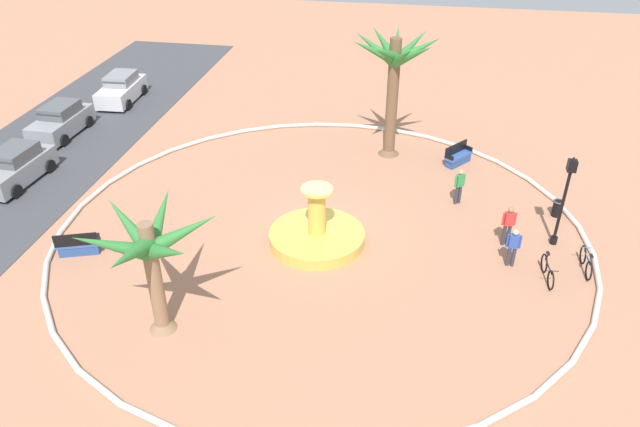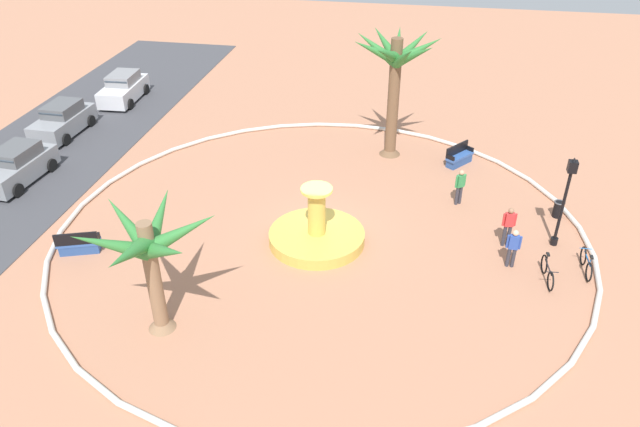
{
  "view_description": "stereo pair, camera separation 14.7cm",
  "coord_description": "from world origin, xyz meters",
  "px_view_note": "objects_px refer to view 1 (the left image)",
  "views": [
    {
      "loc": [
        -20.11,
        -3.5,
        13.62
      ],
      "look_at": [
        -0.23,
        0.01,
        1.0
      ],
      "focal_mm": 33.85,
      "sensor_mm": 36.0,
      "label": 1
    },
    {
      "loc": [
        -20.08,
        -3.65,
        13.62
      ],
      "look_at": [
        -0.23,
        0.01,
        1.0
      ],
      "focal_mm": 33.85,
      "sensor_mm": 36.0,
      "label": 2
    }
  ],
  "objects_px": {
    "bicycle_by_lamppost": "(586,262)",
    "bicycle_red_frame": "(547,271)",
    "person_cyclist_helmet": "(508,224)",
    "bench_east": "(458,157)",
    "fountain": "(317,235)",
    "parked_car_second": "(15,167)",
    "palm_tree_near_fountain": "(149,251)",
    "palm_tree_by_curb": "(394,67)",
    "person_pedestrian_stroll": "(459,185)",
    "trash_bin": "(557,208)",
    "parked_car_third": "(61,121)",
    "bench_west": "(79,246)",
    "lamppost": "(565,194)",
    "person_cyclist_photo": "(513,246)",
    "parked_car_rightmost": "(121,89)"
  },
  "relations": [
    {
      "from": "palm_tree_near_fountain",
      "to": "bicycle_red_frame",
      "type": "xyz_separation_m",
      "value": [
        4.86,
        -12.65,
        -2.72
      ]
    },
    {
      "from": "lamppost",
      "to": "trash_bin",
      "type": "height_order",
      "value": "lamppost"
    },
    {
      "from": "bicycle_by_lamppost",
      "to": "parked_car_third",
      "type": "relative_size",
      "value": 0.43
    },
    {
      "from": "bench_east",
      "to": "person_pedestrian_stroll",
      "type": "relative_size",
      "value": 0.95
    },
    {
      "from": "fountain",
      "to": "palm_tree_by_curb",
      "type": "relative_size",
      "value": 0.62
    },
    {
      "from": "person_cyclist_photo",
      "to": "person_cyclist_helmet",
      "type": "bearing_deg",
      "value": 2.67
    },
    {
      "from": "palm_tree_near_fountain",
      "to": "palm_tree_by_curb",
      "type": "xyz_separation_m",
      "value": [
        14.13,
        -6.23,
        1.41
      ]
    },
    {
      "from": "parked_car_rightmost",
      "to": "palm_tree_by_curb",
      "type": "bearing_deg",
      "value": -104.79
    },
    {
      "from": "palm_tree_by_curb",
      "to": "trash_bin",
      "type": "height_order",
      "value": "palm_tree_by_curb"
    },
    {
      "from": "person_pedestrian_stroll",
      "to": "bicycle_red_frame",
      "type": "bearing_deg",
      "value": -147.87
    },
    {
      "from": "bicycle_by_lamppost",
      "to": "person_pedestrian_stroll",
      "type": "xyz_separation_m",
      "value": [
        4.11,
        4.55,
        0.54
      ]
    },
    {
      "from": "palm_tree_by_curb",
      "to": "bicycle_by_lamppost",
      "type": "xyz_separation_m",
      "value": [
        -8.48,
        -7.89,
        -4.13
      ]
    },
    {
      "from": "bicycle_red_frame",
      "to": "person_cyclist_helmet",
      "type": "height_order",
      "value": "person_cyclist_helmet"
    },
    {
      "from": "palm_tree_by_curb",
      "to": "bench_east",
      "type": "bearing_deg",
      "value": -98.67
    },
    {
      "from": "fountain",
      "to": "parked_car_second",
      "type": "xyz_separation_m",
      "value": [
        2.4,
        14.5,
        0.44
      ]
    },
    {
      "from": "palm_tree_by_curb",
      "to": "bicycle_by_lamppost",
      "type": "height_order",
      "value": "palm_tree_by_curb"
    },
    {
      "from": "person_pedestrian_stroll",
      "to": "palm_tree_by_curb",
      "type": "bearing_deg",
      "value": 37.44
    },
    {
      "from": "palm_tree_near_fountain",
      "to": "bicycle_red_frame",
      "type": "relative_size",
      "value": 2.58
    },
    {
      "from": "trash_bin",
      "to": "bicycle_by_lamppost",
      "type": "height_order",
      "value": "bicycle_by_lamppost"
    },
    {
      "from": "bench_east",
      "to": "trash_bin",
      "type": "distance_m",
      "value": 5.79
    },
    {
      "from": "bench_west",
      "to": "parked_car_third",
      "type": "xyz_separation_m",
      "value": [
        9.98,
        6.42,
        0.43
      ]
    },
    {
      "from": "bicycle_red_frame",
      "to": "trash_bin",
      "type": "bearing_deg",
      "value": -12.61
    },
    {
      "from": "person_cyclist_photo",
      "to": "palm_tree_by_curb",
      "type": "bearing_deg",
      "value": 31.07
    },
    {
      "from": "trash_bin",
      "to": "person_pedestrian_stroll",
      "type": "bearing_deg",
      "value": 85.69
    },
    {
      "from": "bench_east",
      "to": "person_cyclist_helmet",
      "type": "distance_m",
      "value": 6.98
    },
    {
      "from": "person_cyclist_helmet",
      "to": "parked_car_second",
      "type": "xyz_separation_m",
      "value": [
        1.29,
        21.81,
        -0.18
      ]
    },
    {
      "from": "bicycle_red_frame",
      "to": "palm_tree_near_fountain",
      "type": "bearing_deg",
      "value": 111.03
    },
    {
      "from": "palm_tree_near_fountain",
      "to": "bench_east",
      "type": "bearing_deg",
      "value": -35.29
    },
    {
      "from": "bicycle_by_lamppost",
      "to": "person_cyclist_helmet",
      "type": "bearing_deg",
      "value": 66.19
    },
    {
      "from": "lamppost",
      "to": "bicycle_red_frame",
      "type": "bearing_deg",
      "value": 165.97
    },
    {
      "from": "fountain",
      "to": "person_cyclist_photo",
      "type": "relative_size",
      "value": 2.36
    },
    {
      "from": "fountain",
      "to": "palm_tree_by_curb",
      "type": "bearing_deg",
      "value": -14.58
    },
    {
      "from": "parked_car_rightmost",
      "to": "parked_car_second",
      "type": "bearing_deg",
      "value": 178.6
    },
    {
      "from": "palm_tree_near_fountain",
      "to": "person_cyclist_helmet",
      "type": "height_order",
      "value": "palm_tree_near_fountain"
    },
    {
      "from": "bench_east",
      "to": "parked_car_third",
      "type": "height_order",
      "value": "parked_car_third"
    },
    {
      "from": "person_cyclist_helmet",
      "to": "parked_car_third",
      "type": "bearing_deg",
      "value": 73.91
    },
    {
      "from": "trash_bin",
      "to": "bicycle_by_lamppost",
      "type": "relative_size",
      "value": 0.42
    },
    {
      "from": "palm_tree_near_fountain",
      "to": "palm_tree_by_curb",
      "type": "distance_m",
      "value": 15.51
    },
    {
      "from": "fountain",
      "to": "parked_car_second",
      "type": "distance_m",
      "value": 14.71
    },
    {
      "from": "parked_car_third",
      "to": "lamppost",
      "type": "bearing_deg",
      "value": -103.96
    },
    {
      "from": "palm_tree_by_curb",
      "to": "bench_west",
      "type": "bearing_deg",
      "value": 134.24
    },
    {
      "from": "bicycle_by_lamppost",
      "to": "person_cyclist_photo",
      "type": "xyz_separation_m",
      "value": [
        -0.15,
        2.69,
        0.51
      ]
    },
    {
      "from": "bicycle_red_frame",
      "to": "parked_car_second",
      "type": "height_order",
      "value": "parked_car_second"
    },
    {
      "from": "fountain",
      "to": "trash_bin",
      "type": "xyz_separation_m",
      "value": [
        3.69,
        -9.63,
        0.05
      ]
    },
    {
      "from": "palm_tree_by_curb",
      "to": "bench_west",
      "type": "relative_size",
      "value": 3.65
    },
    {
      "from": "bicycle_by_lamppost",
      "to": "bicycle_red_frame",
      "type": "bearing_deg",
      "value": 118.38
    },
    {
      "from": "bench_east",
      "to": "palm_tree_near_fountain",
      "type": "bearing_deg",
      "value": 144.71
    },
    {
      "from": "bench_west",
      "to": "person_cyclist_helmet",
      "type": "relative_size",
      "value": 0.98
    },
    {
      "from": "parked_car_second",
      "to": "parked_car_third",
      "type": "relative_size",
      "value": 1.01
    },
    {
      "from": "bench_east",
      "to": "person_cyclist_helmet",
      "type": "xyz_separation_m",
      "value": [
        -6.74,
        -1.72,
        0.61
      ]
    }
  ]
}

